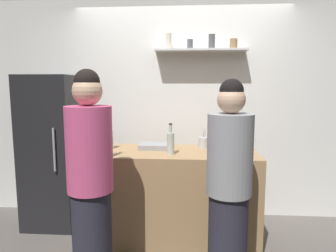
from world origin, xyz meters
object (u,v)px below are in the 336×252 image
wine_bottle_green_glass (109,144)px  wine_bottle_pale_glass (171,143)px  utensil_holder (204,142)px  wine_bottle_dark_glass (92,138)px  person_pink_top (91,185)px  refrigerator (54,151)px  wine_bottle_amber_glass (232,137)px  baking_pan (156,146)px  person_grey_hoodie (229,189)px  water_bottle_plastic (109,139)px

wine_bottle_green_glass → wine_bottle_pale_glass: 0.57m
utensil_holder → wine_bottle_pale_glass: 0.47m
wine_bottle_green_glass → wine_bottle_dark_glass: 0.40m
wine_bottle_pale_glass → person_pink_top: (-0.56, -0.64, -0.21)m
refrigerator → utensil_holder: 1.70m
utensil_holder → wine_bottle_amber_glass: bearing=2.8°
baking_pan → person_pink_top: person_pink_top is taller
utensil_holder → baking_pan: bearing=-171.0°
wine_bottle_green_glass → wine_bottle_pale_glass: bearing=13.9°
refrigerator → wine_bottle_pale_glass: size_ratio=5.72×
utensil_holder → wine_bottle_green_glass: wine_bottle_green_glass is taller
person_pink_top → person_grey_hoodie: bearing=-123.2°
wine_bottle_amber_glass → person_pink_top: (-1.18, -0.99, -0.21)m
person_grey_hoodie → wine_bottle_green_glass: bearing=98.4°
person_pink_top → wine_bottle_green_glass: bearing=-39.0°
water_bottle_plastic → person_pink_top: (0.08, -0.86, -0.19)m
refrigerator → wine_bottle_amber_glass: (1.98, -0.15, 0.21)m
baking_pan → wine_bottle_dark_glass: 0.66m
person_grey_hoodie → wine_bottle_dark_glass: bearing=91.1°
wine_bottle_amber_glass → water_bottle_plastic: 1.27m
person_grey_hoodie → wine_bottle_pale_glass: bearing=71.2°
utensil_holder → water_bottle_plastic: water_bottle_plastic is taller
wine_bottle_green_glass → wine_bottle_dark_glass: (-0.25, 0.30, 0.00)m
utensil_holder → person_grey_hoodie: size_ratio=0.13×
person_grey_hoodie → baking_pan: bearing=68.6°
baking_pan → water_bottle_plastic: size_ratio=1.56×
baking_pan → wine_bottle_amber_glass: bearing=6.7°
wine_bottle_dark_glass → wine_bottle_amber_glass: size_ratio=1.08×
baking_pan → wine_bottle_amber_glass: wine_bottle_amber_glass is taller
baking_pan → wine_bottle_dark_glass: size_ratio=1.06×
wine_bottle_pale_glass → wine_bottle_dark_glass: (-0.81, 0.17, 0.01)m
wine_bottle_amber_glass → water_bottle_plastic: bearing=-174.0°
wine_bottle_pale_glass → person_grey_hoodie: 0.77m
utensil_holder → person_pink_top: person_pink_top is taller
wine_bottle_pale_glass → utensil_holder: bearing=45.8°
wine_bottle_dark_glass → person_grey_hoodie: person_grey_hoodie is taller
refrigerator → wine_bottle_pale_glass: bearing=-20.0°
baking_pan → wine_bottle_green_glass: bearing=-134.8°
wine_bottle_green_glass → wine_bottle_pale_glass: size_ratio=1.11×
wine_bottle_dark_glass → person_pink_top: bearing=-72.9°
wine_bottle_amber_glass → person_grey_hoodie: 0.94m
baking_pan → wine_bottle_amber_glass: 0.79m
utensil_holder → refrigerator: bearing=174.5°
refrigerator → baking_pan: size_ratio=4.99×
water_bottle_plastic → wine_bottle_amber_glass: bearing=6.0°
wine_bottle_green_glass → baking_pan: bearing=45.2°
utensil_holder → wine_bottle_pale_glass: size_ratio=0.71×
refrigerator → wine_bottle_green_glass: bearing=-38.1°
refrigerator → person_grey_hoodie: bearing=-29.6°
wine_bottle_pale_glass → wine_bottle_green_glass: bearing=-166.1°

